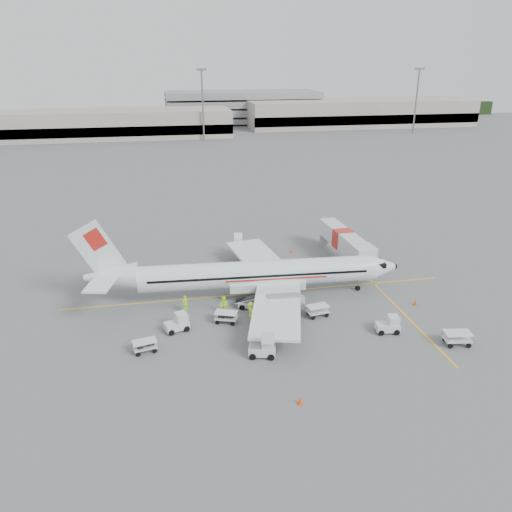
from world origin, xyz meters
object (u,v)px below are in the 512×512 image
object	(u,v)px
jet_bridge	(342,245)
tug_fore	(388,324)
tug_aft	(177,322)
aircraft	(258,257)
belt_loader	(255,298)
tug_mid	(262,347)

from	to	relation	value
jet_bridge	tug_fore	xyz separation A→B (m)	(-2.30, -19.12, -1.16)
tug_aft	aircraft	bearing A→B (deg)	15.49
belt_loader	tug_mid	xyz separation A→B (m)	(-1.10, -9.33, -0.29)
tug_fore	tug_mid	world-z (taller)	tug_mid
jet_bridge	tug_mid	distance (m)	25.90
aircraft	tug_mid	world-z (taller)	aircraft
jet_bridge	tug_mid	xyz separation A→B (m)	(-15.23, -20.92, -1.10)
belt_loader	aircraft	bearing A→B (deg)	91.56
tug_mid	belt_loader	bearing A→B (deg)	97.29
tug_fore	tug_aft	distance (m)	20.72
tug_fore	aircraft	bearing A→B (deg)	144.67
jet_bridge	tug_mid	bearing A→B (deg)	-129.13
tug_fore	tug_mid	xyz separation A→B (m)	(-12.93, -1.80, 0.06)
belt_loader	tug_aft	distance (m)	9.07
jet_bridge	tug_fore	size ratio (longest dim) A/B	6.85
aircraft	belt_loader	size ratio (longest dim) A/B	7.64
belt_loader	tug_fore	xyz separation A→B (m)	(11.83, -7.54, -0.35)
aircraft	belt_loader	world-z (taller)	aircraft
belt_loader	tug_mid	world-z (taller)	belt_loader
aircraft	tug_mid	distance (m)	12.79
jet_bridge	tug_aft	distance (m)	27.06
jet_bridge	tug_fore	distance (m)	19.29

